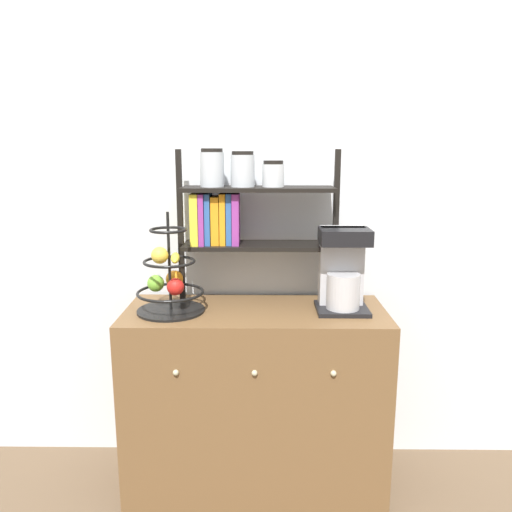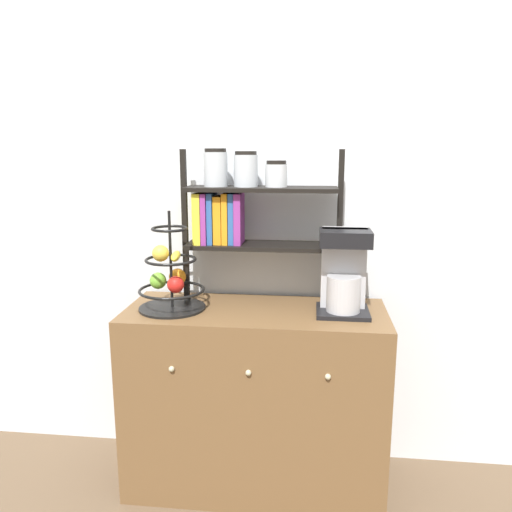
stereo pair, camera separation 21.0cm
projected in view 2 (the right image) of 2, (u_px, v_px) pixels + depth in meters
wall_back at (262, 195)px, 2.33m from camera, size 7.00×0.05×2.60m
sideboard at (255, 398)px, 2.24m from camera, size 1.13×0.48×0.83m
coffee_maker at (344, 272)px, 2.09m from camera, size 0.22×0.20×0.36m
fruit_stand at (171, 278)px, 2.14m from camera, size 0.29×0.29×0.43m
shelf_hutch at (239, 205)px, 2.20m from camera, size 0.71×0.20×0.68m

